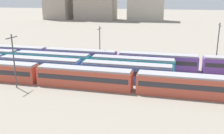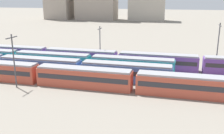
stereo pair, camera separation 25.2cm
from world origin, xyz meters
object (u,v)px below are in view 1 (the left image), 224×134
at_px(train_track_2, 53,61).
at_px(catenary_pole_1, 218,44).
at_px(train_track_3, 201,64).
at_px(train_track_1, 40,66).
at_px(catenary_pole_0, 14,59).
at_px(catenary_pole_3, 100,43).

xyz_separation_m(train_track_2, catenary_pole_1, (36.96, 8.26, 4.05)).
bearing_deg(train_track_3, train_track_1, -162.86).
height_order(catenary_pole_0, catenary_pole_1, catenary_pole_1).
distance_m(catenary_pole_0, catenary_pole_3, 23.92).
xyz_separation_m(train_track_1, catenary_pole_0, (-0.23, -8.49, 3.62)).
distance_m(train_track_1, catenary_pole_1, 39.85).
bearing_deg(train_track_3, train_track_2, -171.15).
relative_size(train_track_1, catenary_pole_1, 5.17).
bearing_deg(train_track_3, catenary_pole_1, 40.53).
xyz_separation_m(train_track_1, catenary_pole_3, (9.46, 13.37, 3.26)).
distance_m(train_track_3, catenary_pole_0, 39.02).
xyz_separation_m(train_track_3, catenary_pole_0, (-33.95, -18.89, 3.62)).
bearing_deg(train_track_1, train_track_3, 17.14).
height_order(train_track_1, catenary_pole_3, catenary_pole_3).
bearing_deg(catenary_pole_0, train_track_3, 29.10).
bearing_deg(catenary_pole_0, catenary_pole_3, 66.09).
xyz_separation_m(train_track_1, train_track_3, (33.72, 10.40, 0.00)).
height_order(train_track_2, catenary_pole_1, catenary_pole_1).
bearing_deg(catenary_pole_1, catenary_pole_3, -179.83).
bearing_deg(train_track_2, train_track_1, -93.60).
bearing_deg(catenary_pole_0, train_track_2, 87.67).
bearing_deg(catenary_pole_3, catenary_pole_1, 0.17).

